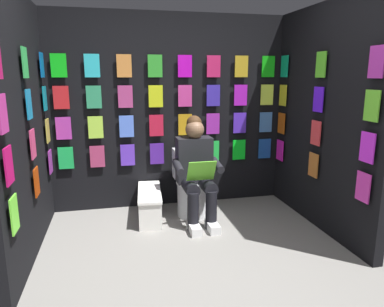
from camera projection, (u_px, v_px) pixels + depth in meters
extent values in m
plane|color=gray|center=(213.00, 290.00, 2.77)|extent=(30.00, 30.00, 0.00)
cube|color=black|center=(170.00, 112.00, 4.42)|extent=(2.98, 0.10, 2.36)
cube|color=green|center=(66.00, 158.00, 4.18)|extent=(0.17, 0.01, 0.26)
cube|color=#AE3663|center=(97.00, 157.00, 4.25)|extent=(0.17, 0.01, 0.26)
cube|color=#5F32CC|center=(128.00, 155.00, 4.33)|extent=(0.17, 0.01, 0.26)
cube|color=#4D209A|center=(157.00, 154.00, 4.41)|extent=(0.17, 0.01, 0.26)
cube|color=#56AB1B|center=(185.00, 152.00, 4.49)|extent=(0.17, 0.01, 0.26)
cube|color=green|center=(213.00, 151.00, 4.56)|extent=(0.17, 0.01, 0.26)
cube|color=#0DE222|center=(239.00, 150.00, 4.64)|extent=(0.17, 0.01, 0.26)
cube|color=#174695|center=(265.00, 149.00, 4.72)|extent=(0.17, 0.01, 0.26)
cube|color=#B234A8|center=(64.00, 128.00, 4.10)|extent=(0.17, 0.01, 0.26)
cube|color=#B0E945|center=(96.00, 127.00, 4.18)|extent=(0.17, 0.01, 0.26)
cube|color=#537CEF|center=(127.00, 126.00, 4.26)|extent=(0.17, 0.01, 0.26)
cube|color=red|center=(156.00, 125.00, 4.33)|extent=(0.17, 0.01, 0.26)
cube|color=#C68D18|center=(185.00, 125.00, 4.41)|extent=(0.17, 0.01, 0.26)
cube|color=purple|center=(213.00, 124.00, 4.49)|extent=(0.17, 0.01, 0.26)
cube|color=#4F28C7|center=(240.00, 123.00, 4.56)|extent=(0.17, 0.01, 0.26)
cube|color=#3D6FB5|center=(266.00, 122.00, 4.64)|extent=(0.17, 0.01, 0.26)
cube|color=red|center=(61.00, 97.00, 4.03)|extent=(0.17, 0.01, 0.26)
cube|color=#2F9462|center=(94.00, 97.00, 4.10)|extent=(0.17, 0.01, 0.26)
cube|color=#AD3979|center=(125.00, 97.00, 4.18)|extent=(0.17, 0.01, 0.26)
cube|color=#C6D319|center=(156.00, 96.00, 4.26)|extent=(0.17, 0.01, 0.26)
cube|color=#C8358A|center=(185.00, 96.00, 4.33)|extent=(0.17, 0.01, 0.26)
cube|color=#3927AB|center=(213.00, 96.00, 4.41)|extent=(0.17, 0.01, 0.26)
cube|color=purple|center=(241.00, 95.00, 4.49)|extent=(0.17, 0.01, 0.26)
cube|color=#CDE849|center=(267.00, 95.00, 4.56)|extent=(0.17, 0.01, 0.26)
cube|color=#11C617|center=(59.00, 65.00, 3.95)|extent=(0.17, 0.01, 0.26)
cube|color=#2ABFCE|center=(92.00, 66.00, 4.03)|extent=(0.17, 0.01, 0.26)
cube|color=orange|center=(124.00, 66.00, 4.10)|extent=(0.17, 0.01, 0.26)
cube|color=green|center=(155.00, 66.00, 4.18)|extent=(0.17, 0.01, 0.26)
cube|color=#BD0CBB|center=(185.00, 66.00, 4.26)|extent=(0.17, 0.01, 0.26)
cube|color=#C11F58|center=(214.00, 66.00, 4.33)|extent=(0.17, 0.01, 0.26)
cube|color=gold|center=(241.00, 66.00, 4.41)|extent=(0.17, 0.01, 0.26)
cube|color=#15B014|center=(268.00, 67.00, 4.49)|extent=(0.17, 0.01, 0.26)
cube|color=black|center=(324.00, 119.00, 3.76)|extent=(0.10, 1.95, 2.36)
cube|color=#DD19A9|center=(280.00, 150.00, 4.61)|extent=(0.01, 0.17, 0.26)
cube|color=#B9672A|center=(313.00, 165.00, 3.85)|extent=(0.01, 0.17, 0.26)
cube|color=#D030A7|center=(363.00, 187.00, 3.10)|extent=(0.01, 0.17, 0.26)
cube|color=#AB480B|center=(281.00, 123.00, 4.53)|extent=(0.01, 0.17, 0.26)
cube|color=#DD383D|center=(316.00, 133.00, 3.78)|extent=(0.01, 0.17, 0.26)
cube|color=#CC28E4|center=(367.00, 147.00, 3.02)|extent=(0.01, 0.17, 0.26)
cube|color=gold|center=(283.00, 95.00, 4.46)|extent=(0.01, 0.17, 0.26)
cube|color=#5017F2|center=(318.00, 99.00, 3.70)|extent=(0.01, 0.17, 0.26)
cube|color=#60BF2C|center=(372.00, 106.00, 2.94)|extent=(0.01, 0.17, 0.26)
cube|color=#0C9266|center=(284.00, 66.00, 4.38)|extent=(0.01, 0.17, 0.26)
cube|color=#50BB28|center=(321.00, 65.00, 3.62)|extent=(0.01, 0.17, 0.26)
cube|color=#A52D9A|center=(377.00, 62.00, 2.87)|extent=(0.01, 0.17, 0.26)
cube|color=black|center=(21.00, 128.00, 3.12)|extent=(0.10, 1.95, 2.36)
cube|color=#72EF39|center=(14.00, 214.00, 2.49)|extent=(0.01, 0.17, 0.26)
cube|color=#B93A0B|center=(37.00, 182.00, 3.25)|extent=(0.01, 0.17, 0.26)
cube|color=purple|center=(50.00, 162.00, 4.00)|extent=(0.01, 0.17, 0.26)
cube|color=#C30F5B|center=(9.00, 166.00, 2.42)|extent=(0.01, 0.17, 0.26)
cube|color=#D63A6F|center=(33.00, 144.00, 3.17)|extent=(0.01, 0.17, 0.26)
cube|color=gold|center=(48.00, 131.00, 3.93)|extent=(0.01, 0.17, 0.26)
cube|color=#BA2D88|center=(3.00, 114.00, 2.34)|extent=(0.01, 0.17, 0.26)
cube|color=#177FB9|center=(29.00, 104.00, 3.10)|extent=(0.01, 0.17, 0.26)
cube|color=#0B839A|center=(45.00, 99.00, 3.85)|extent=(0.01, 0.17, 0.26)
cube|color=green|center=(25.00, 63.00, 3.02)|extent=(0.01, 0.17, 0.26)
cube|color=#0B56AA|center=(42.00, 65.00, 3.78)|extent=(0.01, 0.17, 0.26)
cylinder|color=white|center=(193.00, 199.00, 4.20)|extent=(0.38, 0.38, 0.40)
cylinder|color=white|center=(193.00, 182.00, 4.15)|extent=(0.41, 0.41, 0.02)
cube|color=white|center=(189.00, 163.00, 4.36)|extent=(0.38, 0.18, 0.36)
cylinder|color=white|center=(190.00, 164.00, 4.27)|extent=(0.39, 0.07, 0.39)
cube|color=black|center=(194.00, 160.00, 4.06)|extent=(0.40, 0.22, 0.52)
sphere|color=brown|center=(195.00, 130.00, 3.96)|extent=(0.21, 0.21, 0.21)
sphere|color=#472D19|center=(194.00, 123.00, 3.97)|extent=(0.17, 0.17, 0.17)
cylinder|color=black|center=(207.00, 185.00, 3.95)|extent=(0.15, 0.40, 0.15)
cylinder|color=black|center=(189.00, 186.00, 3.90)|extent=(0.15, 0.40, 0.15)
cylinder|color=black|center=(211.00, 210.00, 3.82)|extent=(0.12, 0.12, 0.42)
cylinder|color=black|center=(193.00, 212.00, 3.78)|extent=(0.12, 0.12, 0.42)
cube|color=white|center=(213.00, 227.00, 3.80)|extent=(0.11, 0.26, 0.09)
cube|color=white|center=(194.00, 228.00, 3.76)|extent=(0.11, 0.26, 0.09)
cylinder|color=black|center=(217.00, 165.00, 3.95)|extent=(0.09, 0.31, 0.13)
cylinder|color=black|center=(178.00, 167.00, 3.85)|extent=(0.09, 0.31, 0.13)
cube|color=#65CD2E|center=(202.00, 171.00, 3.75)|extent=(0.30, 0.13, 0.23)
cube|color=white|center=(150.00, 205.00, 4.13)|extent=(0.31, 0.77, 0.30)
cube|color=white|center=(149.00, 192.00, 4.10)|extent=(0.33, 0.81, 0.03)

